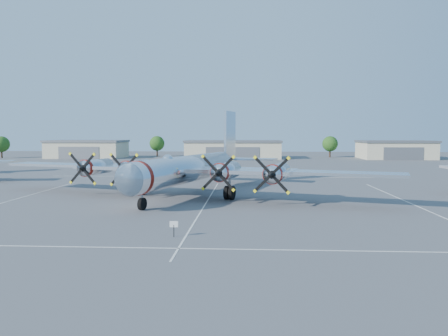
# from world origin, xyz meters

# --- Properties ---
(ground) EXTENTS (260.00, 260.00, 0.00)m
(ground) POSITION_xyz_m (0.00, 0.00, 0.00)
(ground) COLOR #515153
(ground) RESTS_ON ground
(parking_lines) EXTENTS (60.00, 50.08, 0.01)m
(parking_lines) POSITION_xyz_m (0.00, -1.75, 0.01)
(parking_lines) COLOR silver
(parking_lines) RESTS_ON ground
(hangar_west) EXTENTS (22.60, 14.60, 5.40)m
(hangar_west) POSITION_xyz_m (-45.00, 81.96, 2.71)
(hangar_west) COLOR beige
(hangar_west) RESTS_ON ground
(hangar_center) EXTENTS (28.60, 14.60, 5.40)m
(hangar_center) POSITION_xyz_m (0.00, 81.96, 2.71)
(hangar_center) COLOR beige
(hangar_center) RESTS_ON ground
(hangar_east) EXTENTS (20.60, 14.60, 5.40)m
(hangar_east) POSITION_xyz_m (48.00, 81.96, 2.71)
(hangar_east) COLOR beige
(hangar_east) RESTS_ON ground
(tree_far_west) EXTENTS (4.80, 4.80, 6.64)m
(tree_far_west) POSITION_xyz_m (-70.00, 78.00, 4.22)
(tree_far_west) COLOR #382619
(tree_far_west) RESTS_ON ground
(tree_west) EXTENTS (4.80, 4.80, 6.64)m
(tree_west) POSITION_xyz_m (-25.00, 90.00, 4.22)
(tree_west) COLOR #382619
(tree_west) RESTS_ON ground
(tree_east) EXTENTS (4.80, 4.80, 6.64)m
(tree_east) POSITION_xyz_m (30.00, 88.00, 4.22)
(tree_east) COLOR #382619
(tree_east) RESTS_ON ground
(main_bomber_b29) EXTENTS (56.65, 46.38, 10.84)m
(main_bomber_b29) POSITION_xyz_m (-2.46, 2.96, 0.00)
(main_bomber_b29) COLOR white
(main_bomber_b29) RESTS_ON ground
(info_placard) EXTENTS (0.61, 0.07, 1.17)m
(info_placard) POSITION_xyz_m (-0.84, -18.87, 0.82)
(info_placard) COLOR black
(info_placard) RESTS_ON ground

